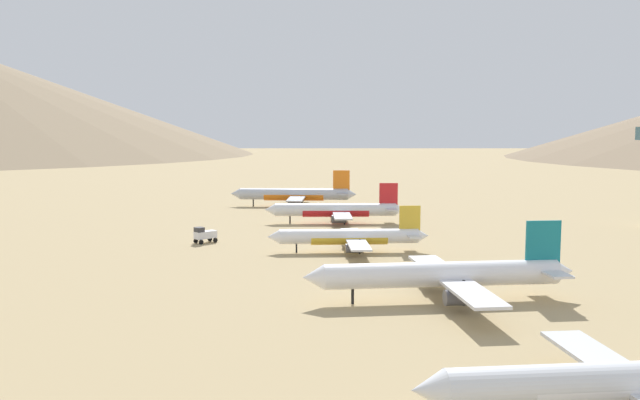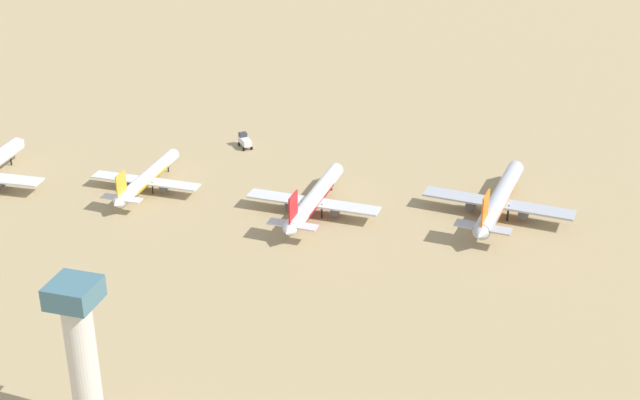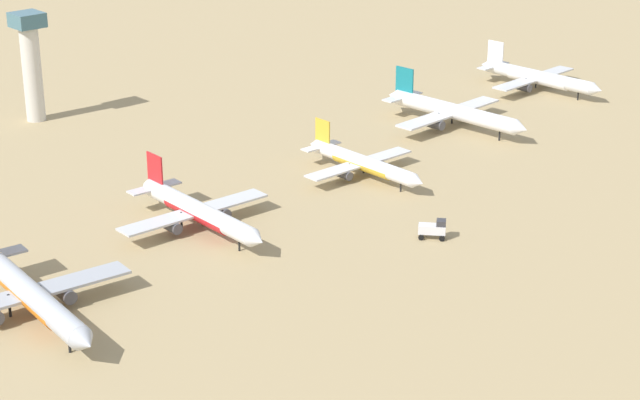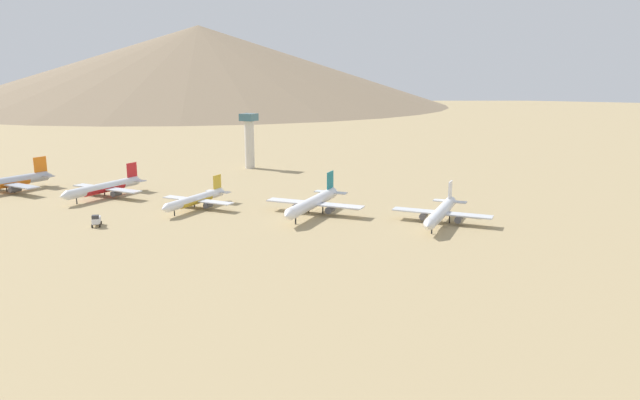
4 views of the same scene
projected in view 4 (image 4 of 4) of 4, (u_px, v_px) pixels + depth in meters
The scene contains 9 objects.
ground_plane at pixel (200, 207), 212.32m from camera, with size 1800.00×1800.00×0.00m, color tan.
parked_jet_0 at pixel (4, 183), 236.39m from camera, with size 44.44×36.20×12.81m.
parked_jet_1 at pixel (104, 188), 228.51m from camera, with size 40.37×32.75×11.65m.
parked_jet_2 at pixel (196, 200), 209.43m from camera, with size 35.43×28.70×10.24m.
parked_jet_3 at pixel (313, 202), 201.02m from camera, with size 43.27×35.15×12.48m.
parked_jet_4 at pixel (441, 212), 188.75m from camera, with size 39.79×32.31×11.48m.
service_truck at pixel (96, 220), 186.07m from camera, with size 5.57×5.28×3.90m.
control_tower at pixel (249, 138), 296.06m from camera, with size 7.20×7.20×27.60m.
desert_hill_4 at pixel (200, 65), 869.21m from camera, with size 729.07×729.07×114.80m, color #847056.
Camera 4 is at (167.79, 128.51, 47.99)m, focal length 32.95 mm.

